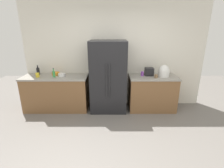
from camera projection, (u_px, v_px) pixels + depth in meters
The scene contains 14 objects.
ground_plane at pixel (116, 149), 2.95m from camera, with size 9.65×9.65×0.00m, color slate.
kitchen_back_panel at pixel (114, 49), 4.34m from camera, with size 4.65×0.10×3.00m, color silver.
counter_left at pixel (57, 93), 4.32m from camera, with size 1.61×0.65×0.89m.
counter_right at pixel (152, 93), 4.32m from camera, with size 1.19×0.65×0.89m.
refrigerator at pixel (108, 77), 4.16m from camera, with size 0.88×0.68×1.75m.
toaster at pixel (149, 72), 4.21m from camera, with size 0.21×0.18×0.20m, color black.
rice_cooker at pixel (164, 71), 4.13m from camera, with size 0.26×0.26×0.28m.
bottle_a at pixel (54, 74), 4.07m from camera, with size 0.06×0.06×0.22m.
bottle_b at pixel (38, 71), 4.31m from camera, with size 0.08×0.08×0.24m.
cup_a at pixel (142, 74), 4.19m from camera, with size 0.08×0.08×0.11m, color purple.
cup_b at pixel (37, 75), 4.08m from camera, with size 0.09×0.09×0.10m, color yellow.
cup_c at pixel (156, 76), 4.04m from camera, with size 0.09×0.09×0.07m, color brown.
bowl_a at pixel (62, 75), 4.17m from camera, with size 0.18×0.18×0.07m, color white.
bowl_b at pixel (55, 74), 4.28m from camera, with size 0.19×0.19×0.07m, color orange.
Camera 1 is at (-0.07, -2.44, 2.01)m, focal length 26.97 mm.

